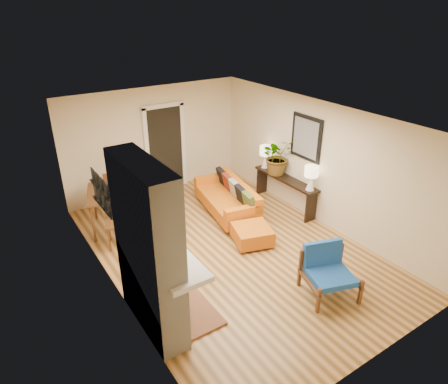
{
  "coord_description": "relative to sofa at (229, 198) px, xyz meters",
  "views": [
    {
      "loc": [
        -3.69,
        -5.38,
        4.4
      ],
      "look_at": [
        0.0,
        0.2,
        1.15
      ],
      "focal_mm": 32.0,
      "sensor_mm": 36.0,
      "label": 1
    }
  ],
  "objects": [
    {
      "name": "lamp_far",
      "position": [
        1.22,
        0.26,
        0.73
      ],
      "size": [
        0.3,
        0.3,
        0.54
      ],
      "color": "white",
      "rests_on": "console_table"
    },
    {
      "name": "dining_table",
      "position": [
        -2.42,
        0.77,
        0.34
      ],
      "size": [
        1.23,
        1.96,
        1.04
      ],
      "color": "brown",
      "rests_on": "ground"
    },
    {
      "name": "fireplace",
      "position": [
        -2.85,
        -2.26,
        0.9
      ],
      "size": [
        1.09,
        1.68,
        2.6
      ],
      "color": "white",
      "rests_on": "ground"
    },
    {
      "name": "lamp_near",
      "position": [
        1.22,
        -1.25,
        0.73
      ],
      "size": [
        0.3,
        0.3,
        0.54
      ],
      "color": "white",
      "rests_on": "console_table"
    },
    {
      "name": "room_shell",
      "position": [
        -0.24,
        1.37,
        0.9
      ],
      "size": [
        6.5,
        6.5,
        6.5
      ],
      "color": "tan",
      "rests_on": "ground"
    },
    {
      "name": "ottoman",
      "position": [
        -0.36,
        -1.34,
        -0.13
      ],
      "size": [
        0.88,
        0.88,
        0.36
      ],
      "color": "silver",
      "rests_on": "ground"
    },
    {
      "name": "houseplant",
      "position": [
        1.21,
        -0.19,
        0.82
      ],
      "size": [
        0.9,
        0.81,
        0.86
      ],
      "primitive_type": "imported",
      "rotation": [
        0.0,
        0.0,
        -0.2
      ],
      "color": "#1E5919",
      "rests_on": "console_table"
    },
    {
      "name": "sofa",
      "position": [
        0.0,
        0.0,
        0.0
      ],
      "size": [
        1.17,
        2.07,
        0.77
      ],
      "color": "silver",
      "rests_on": "ground"
    },
    {
      "name": "console_table",
      "position": [
        1.22,
        -0.49,
        0.24
      ],
      "size": [
        0.34,
        1.85,
        0.72
      ],
      "color": "black",
      "rests_on": "ground"
    },
    {
      "name": "blue_chair",
      "position": [
        -0.21,
        -3.15,
        0.11
      ],
      "size": [
        0.98,
        0.97,
        0.82
      ],
      "color": "brown",
      "rests_on": "ground"
    }
  ]
}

